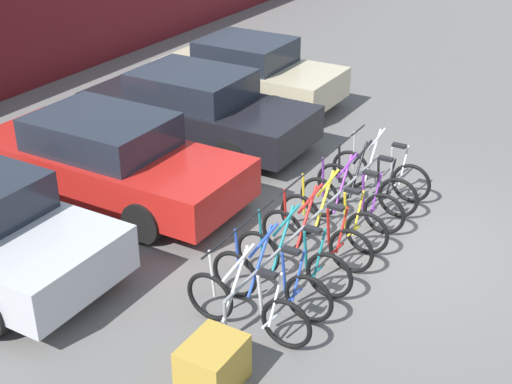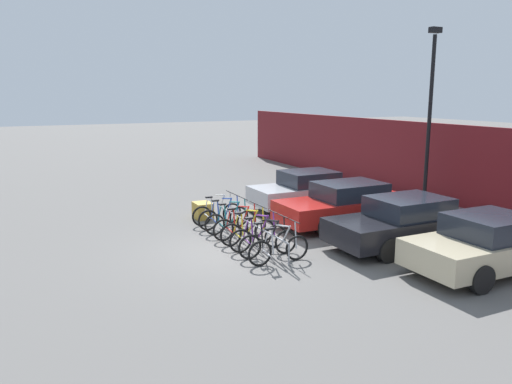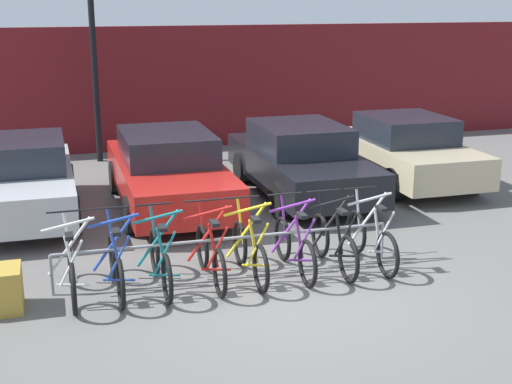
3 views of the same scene
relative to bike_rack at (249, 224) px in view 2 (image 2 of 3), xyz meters
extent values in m
plane|color=#605E5B|center=(0.68, -0.68, -0.50)|extent=(120.00, 120.00, 0.00)
cube|color=maroon|center=(0.68, 8.82, 1.04)|extent=(36.00, 0.16, 3.07)
cylinder|color=gray|center=(0.00, 0.00, 0.05)|extent=(4.72, 0.04, 0.04)
cylinder|color=gray|center=(-2.36, 0.00, -0.22)|extent=(0.04, 0.04, 0.55)
cylinder|color=gray|center=(2.36, 0.00, -0.22)|extent=(0.04, 0.04, 0.55)
torus|color=black|center=(-2.11, -0.68, -0.17)|extent=(0.06, 0.66, 0.66)
torus|color=black|center=(-2.11, 0.38, -0.17)|extent=(0.06, 0.66, 0.66)
cylinder|color=silver|center=(-2.11, 0.01, 0.15)|extent=(0.60, 0.04, 0.76)
cylinder|color=silver|center=(-2.11, -0.04, 0.46)|extent=(0.68, 0.04, 0.16)
cylinder|color=silver|center=(-2.11, -0.33, 0.09)|extent=(0.14, 0.04, 0.63)
cylinder|color=silver|center=(-2.11, -0.53, 0.12)|extent=(0.32, 0.03, 0.58)
cylinder|color=silver|center=(-2.11, -0.48, -0.19)|extent=(0.40, 0.03, 0.08)
cylinder|color=silver|center=(-2.11, 0.33, 0.18)|extent=(0.12, 0.04, 0.69)
cylinder|color=black|center=(-2.11, 0.29, 0.54)|extent=(0.52, 0.03, 0.03)
cube|color=black|center=(-2.11, -0.42, 0.43)|extent=(0.10, 0.22, 0.05)
torus|color=black|center=(-1.54, -0.68, -0.17)|extent=(0.06, 0.66, 0.66)
torus|color=black|center=(-1.54, 0.38, -0.17)|extent=(0.06, 0.66, 0.66)
cylinder|color=#284CB7|center=(-1.54, 0.01, 0.15)|extent=(0.60, 0.04, 0.76)
cylinder|color=#284CB7|center=(-1.54, -0.04, 0.46)|extent=(0.68, 0.04, 0.16)
cylinder|color=#284CB7|center=(-1.54, -0.33, 0.09)|extent=(0.14, 0.04, 0.63)
cylinder|color=#284CB7|center=(-1.54, -0.53, 0.12)|extent=(0.32, 0.03, 0.58)
cylinder|color=#284CB7|center=(-1.54, -0.48, -0.19)|extent=(0.40, 0.03, 0.08)
cylinder|color=#284CB7|center=(-1.54, 0.33, 0.18)|extent=(0.12, 0.04, 0.69)
cylinder|color=black|center=(-1.54, 0.29, 0.54)|extent=(0.52, 0.03, 0.03)
cube|color=black|center=(-1.54, -0.42, 0.43)|extent=(0.10, 0.22, 0.05)
torus|color=black|center=(-0.96, -0.68, -0.17)|extent=(0.06, 0.66, 0.66)
torus|color=black|center=(-0.96, 0.38, -0.17)|extent=(0.06, 0.66, 0.66)
cylinder|color=#197A7F|center=(-0.96, 0.01, 0.15)|extent=(0.60, 0.04, 0.76)
cylinder|color=#197A7F|center=(-0.96, -0.04, 0.46)|extent=(0.68, 0.04, 0.16)
cylinder|color=#197A7F|center=(-0.96, -0.33, 0.09)|extent=(0.14, 0.04, 0.63)
cylinder|color=#197A7F|center=(-0.96, -0.53, 0.12)|extent=(0.32, 0.03, 0.58)
cylinder|color=#197A7F|center=(-0.96, -0.48, -0.19)|extent=(0.40, 0.03, 0.08)
cylinder|color=#197A7F|center=(-0.96, 0.33, 0.18)|extent=(0.12, 0.04, 0.69)
cylinder|color=black|center=(-0.96, 0.29, 0.54)|extent=(0.52, 0.03, 0.03)
cube|color=black|center=(-0.96, -0.42, 0.43)|extent=(0.10, 0.22, 0.05)
torus|color=black|center=(-0.27, -0.68, -0.17)|extent=(0.06, 0.66, 0.66)
torus|color=black|center=(-0.27, 0.38, -0.17)|extent=(0.06, 0.66, 0.66)
cylinder|color=red|center=(-0.27, 0.01, 0.15)|extent=(0.60, 0.04, 0.76)
cylinder|color=red|center=(-0.27, -0.04, 0.46)|extent=(0.68, 0.04, 0.16)
cylinder|color=red|center=(-0.27, -0.33, 0.09)|extent=(0.14, 0.04, 0.63)
cylinder|color=red|center=(-0.27, -0.53, 0.12)|extent=(0.32, 0.03, 0.58)
cylinder|color=red|center=(-0.27, -0.48, -0.19)|extent=(0.40, 0.03, 0.08)
cylinder|color=red|center=(-0.27, 0.33, 0.18)|extent=(0.12, 0.04, 0.69)
cylinder|color=black|center=(-0.27, 0.29, 0.54)|extent=(0.52, 0.03, 0.03)
cube|color=black|center=(-0.27, -0.42, 0.43)|extent=(0.10, 0.22, 0.05)
torus|color=black|center=(0.28, -0.68, -0.17)|extent=(0.06, 0.66, 0.66)
torus|color=black|center=(0.28, 0.38, -0.17)|extent=(0.06, 0.66, 0.66)
cylinder|color=yellow|center=(0.28, 0.01, 0.15)|extent=(0.60, 0.04, 0.76)
cylinder|color=yellow|center=(0.28, -0.04, 0.46)|extent=(0.68, 0.04, 0.16)
cylinder|color=yellow|center=(0.28, -0.33, 0.09)|extent=(0.14, 0.04, 0.63)
cylinder|color=yellow|center=(0.28, -0.53, 0.12)|extent=(0.32, 0.03, 0.58)
cylinder|color=yellow|center=(0.28, -0.48, -0.19)|extent=(0.40, 0.03, 0.08)
cylinder|color=yellow|center=(0.28, 0.33, 0.18)|extent=(0.12, 0.04, 0.69)
cylinder|color=black|center=(0.28, 0.29, 0.54)|extent=(0.52, 0.03, 0.03)
cube|color=black|center=(0.28, -0.42, 0.43)|extent=(0.10, 0.22, 0.05)
torus|color=black|center=(0.93, -0.68, -0.17)|extent=(0.06, 0.66, 0.66)
torus|color=black|center=(0.93, 0.38, -0.17)|extent=(0.06, 0.66, 0.66)
cylinder|color=#752D99|center=(0.93, 0.01, 0.15)|extent=(0.60, 0.04, 0.76)
cylinder|color=#752D99|center=(0.93, -0.04, 0.46)|extent=(0.68, 0.04, 0.16)
cylinder|color=#752D99|center=(0.93, -0.33, 0.09)|extent=(0.14, 0.04, 0.63)
cylinder|color=#752D99|center=(0.93, -0.53, 0.12)|extent=(0.32, 0.03, 0.58)
cylinder|color=#752D99|center=(0.93, -0.48, -0.19)|extent=(0.40, 0.03, 0.08)
cylinder|color=#752D99|center=(0.93, 0.33, 0.18)|extent=(0.12, 0.04, 0.69)
cylinder|color=black|center=(0.93, 0.29, 0.54)|extent=(0.52, 0.03, 0.03)
cube|color=black|center=(0.93, -0.42, 0.43)|extent=(0.10, 0.22, 0.05)
torus|color=black|center=(1.52, -0.68, -0.17)|extent=(0.06, 0.66, 0.66)
torus|color=black|center=(1.52, 0.38, -0.17)|extent=(0.06, 0.66, 0.66)
cylinder|color=black|center=(1.52, 0.01, 0.15)|extent=(0.60, 0.04, 0.76)
cylinder|color=black|center=(1.52, -0.04, 0.46)|extent=(0.68, 0.04, 0.16)
cylinder|color=black|center=(1.52, -0.33, 0.09)|extent=(0.14, 0.04, 0.63)
cylinder|color=black|center=(1.52, -0.53, 0.12)|extent=(0.32, 0.03, 0.58)
cylinder|color=black|center=(1.52, -0.48, -0.19)|extent=(0.40, 0.03, 0.08)
cylinder|color=black|center=(1.52, 0.33, 0.18)|extent=(0.12, 0.04, 0.69)
cylinder|color=black|center=(1.52, 0.29, 0.54)|extent=(0.52, 0.03, 0.03)
cube|color=black|center=(1.52, -0.42, 0.43)|extent=(0.10, 0.22, 0.05)
torus|color=black|center=(2.11, -0.68, -0.17)|extent=(0.06, 0.66, 0.66)
torus|color=black|center=(2.11, 0.38, -0.17)|extent=(0.06, 0.66, 0.66)
cylinder|color=#B7B7BC|center=(2.11, 0.01, 0.15)|extent=(0.60, 0.04, 0.76)
cylinder|color=#B7B7BC|center=(2.11, -0.04, 0.46)|extent=(0.68, 0.04, 0.16)
cylinder|color=#B7B7BC|center=(2.11, -0.33, 0.09)|extent=(0.14, 0.04, 0.63)
cylinder|color=#B7B7BC|center=(2.11, -0.53, 0.12)|extent=(0.32, 0.03, 0.58)
cylinder|color=#B7B7BC|center=(2.11, -0.48, -0.19)|extent=(0.40, 0.03, 0.08)
cylinder|color=#B7B7BC|center=(2.11, 0.33, 0.18)|extent=(0.12, 0.04, 0.69)
cylinder|color=black|center=(2.11, 0.29, 0.54)|extent=(0.52, 0.03, 0.03)
cube|color=black|center=(2.11, -0.42, 0.43)|extent=(0.10, 0.22, 0.05)
cube|color=#B7B7BC|center=(-2.81, 3.66, 0.07)|extent=(1.80, 4.10, 0.62)
cube|color=#1E232D|center=(-2.81, 3.76, 0.64)|extent=(1.58, 1.89, 0.52)
cylinder|color=black|center=(-3.67, 4.85, -0.18)|extent=(0.20, 0.64, 0.64)
cylinder|color=black|center=(-1.96, 4.85, -0.18)|extent=(0.20, 0.64, 0.64)
cylinder|color=black|center=(-3.67, 2.47, -0.18)|extent=(0.20, 0.64, 0.64)
cylinder|color=black|center=(-1.96, 2.47, -0.18)|extent=(0.20, 0.64, 0.64)
cube|color=red|center=(-0.21, 3.56, 0.07)|extent=(1.80, 4.56, 0.62)
cube|color=#1E232D|center=(-0.21, 3.67, 0.64)|extent=(1.58, 2.10, 0.52)
cylinder|color=black|center=(-1.06, 4.88, -0.18)|extent=(0.20, 0.64, 0.64)
cylinder|color=black|center=(0.65, 4.88, -0.18)|extent=(0.20, 0.64, 0.64)
cylinder|color=black|center=(-1.06, 2.24, -0.18)|extent=(0.20, 0.64, 0.64)
cylinder|color=black|center=(0.65, 2.24, -0.18)|extent=(0.20, 0.64, 0.64)
cube|color=black|center=(2.40, 3.65, 0.07)|extent=(1.80, 4.42, 0.62)
cube|color=#1E232D|center=(2.40, 3.76, 0.64)|extent=(1.58, 2.03, 0.52)
cylinder|color=black|center=(1.54, 4.93, -0.18)|extent=(0.20, 0.64, 0.64)
cylinder|color=black|center=(3.25, 4.93, -0.18)|extent=(0.20, 0.64, 0.64)
cylinder|color=black|center=(1.54, 2.37, -0.18)|extent=(0.20, 0.64, 0.64)
cylinder|color=black|center=(3.25, 2.37, -0.18)|extent=(0.20, 0.64, 0.64)
cube|color=#C1B28E|center=(4.83, 3.95, 0.07)|extent=(1.80, 3.94, 0.62)
cube|color=#1E232D|center=(4.83, 4.05, 0.64)|extent=(1.58, 1.81, 0.52)
cylinder|color=black|center=(3.97, 5.09, -0.18)|extent=(0.20, 0.64, 0.64)
cylinder|color=black|center=(3.97, 2.80, -0.18)|extent=(0.20, 0.64, 0.64)
cylinder|color=black|center=(5.68, 2.80, -0.18)|extent=(0.20, 0.64, 0.64)
cylinder|color=black|center=(-1.14, 7.83, 2.62)|extent=(0.14, 0.14, 6.24)
cube|color=black|center=(-1.14, 7.83, 5.89)|extent=(0.24, 0.44, 0.20)
cube|color=#B28C33|center=(-3.06, -0.30, -0.22)|extent=(0.70, 0.56, 0.55)
camera|label=1|loc=(-7.95, -3.70, 4.88)|focal=50.00mm
camera|label=2|loc=(12.61, -5.87, 3.70)|focal=35.00mm
camera|label=3|loc=(-2.24, -9.03, 3.28)|focal=50.00mm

